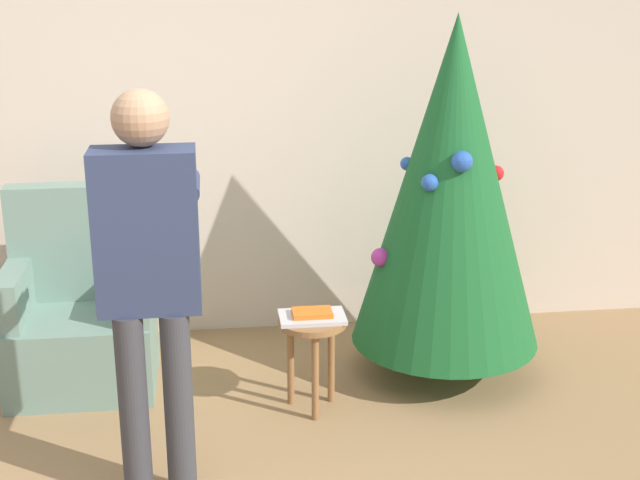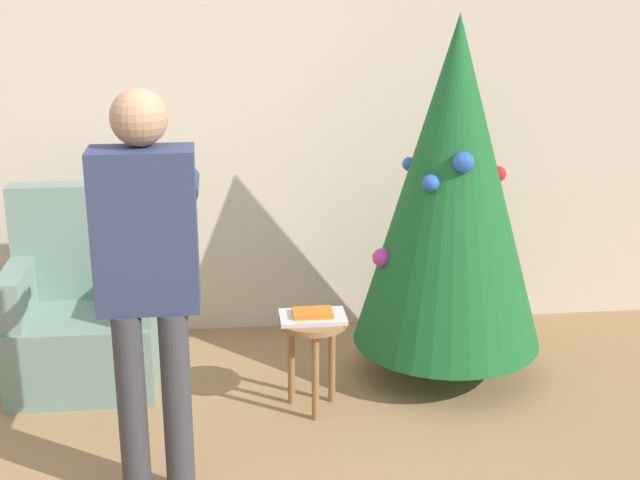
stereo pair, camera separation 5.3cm
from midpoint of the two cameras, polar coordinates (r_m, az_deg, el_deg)
The scene contains 7 objects.
wall_back at distance 5.13m, azimuth -8.08°, elevation 8.41°, with size 8.00×0.06×2.70m.
christmas_tree at distance 4.60m, azimuth 8.03°, elevation 3.53°, with size 0.99×0.99×1.91m.
armchair at distance 4.85m, azimuth -15.28°, elevation -4.80°, with size 0.74×0.61×1.03m.
person_standing at distance 3.57m, azimuth -11.34°, elevation -1.48°, with size 0.42×0.57×1.70m.
side_stool at distance 4.39m, azimuth -0.84°, elevation -6.23°, with size 0.34×0.34×0.48m.
laptop at distance 4.35m, azimuth -0.85°, elevation -4.95°, with size 0.32×0.21×0.02m.
book at distance 4.34m, azimuth -0.85°, elevation -4.68°, with size 0.19×0.13×0.02m.
Camera 1 is at (0.05, -2.83, 2.18)m, focal length 50.00 mm.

